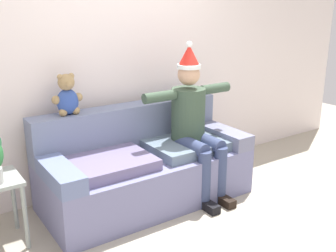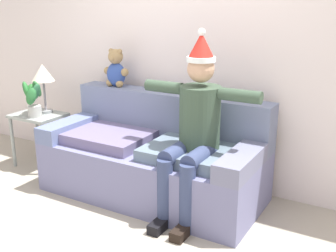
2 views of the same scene
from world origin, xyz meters
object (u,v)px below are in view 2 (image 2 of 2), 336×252
teddy_bear (116,70)px  potted_plant (33,98)px  table_lamp (43,75)px  person_seated (194,125)px  couch (155,158)px  side_table (39,123)px

teddy_bear → potted_plant: 0.92m
teddy_bear → table_lamp: (-0.79, -0.23, -0.09)m
person_seated → potted_plant: person_seated is taller
couch → person_seated: size_ratio=1.30×
couch → potted_plant: potted_plant is taller
person_seated → teddy_bear: person_seated is taller
person_seated → side_table: (-1.93, 0.13, -0.31)m
couch → person_seated: person_seated is taller
table_lamp → potted_plant: (0.02, -0.18, -0.21)m
couch → side_table: size_ratio=3.45×
table_lamp → person_seated: bearing=-6.5°
person_seated → teddy_bear: (-1.11, 0.45, 0.29)m
side_table → teddy_bear: bearing=20.8°
table_lamp → potted_plant: table_lamp is taller
person_seated → side_table: person_seated is taller
potted_plant → couch: bearing=5.4°
couch → side_table: 1.45m
side_table → table_lamp: (0.03, 0.08, 0.51)m
table_lamp → potted_plant: 0.27m
couch → table_lamp: size_ratio=3.82×
couch → teddy_bear: teddy_bear is taller
teddy_bear → table_lamp: 0.83m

